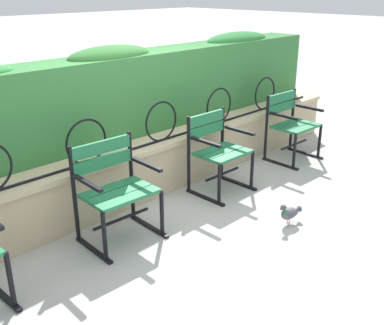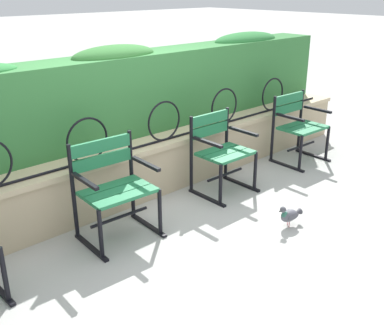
{
  "view_description": "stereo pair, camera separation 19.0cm",
  "coord_description": "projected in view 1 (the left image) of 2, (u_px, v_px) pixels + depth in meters",
  "views": [
    {
      "loc": [
        -2.76,
        -2.61,
        2.07
      ],
      "look_at": [
        0.0,
        0.09,
        0.55
      ],
      "focal_mm": 42.49,
      "sensor_mm": 36.0,
      "label": 1
    },
    {
      "loc": [
        -2.62,
        -2.75,
        2.07
      ],
      "look_at": [
        0.0,
        0.09,
        0.55
      ],
      "focal_mm": 42.49,
      "sensor_mm": 36.0,
      "label": 2
    }
  ],
  "objects": [
    {
      "name": "ground_plane",
      "position": [
        198.0,
        219.0,
        4.29
      ],
      "size": [
        60.0,
        60.0,
        0.0
      ],
      "primitive_type": "plane",
      "color": "#ADADA8"
    },
    {
      "name": "park_chair_rightmost",
      "position": [
        291.0,
        124.0,
        5.64
      ],
      "size": [
        0.6,
        0.54,
        0.83
      ],
      "color": "#237547",
      "rests_on": "ground"
    },
    {
      "name": "pigeon_near_chairs",
      "position": [
        289.0,
        213.0,
        4.17
      ],
      "size": [
        0.29,
        0.12,
        0.22
      ],
      "color": "#5B5B66",
      "rests_on": "ground"
    },
    {
      "name": "park_chair_centre_left",
      "position": [
        114.0,
        188.0,
        3.84
      ],
      "size": [
        0.65,
        0.55,
        0.86
      ],
      "color": "#237547",
      "rests_on": "ground"
    },
    {
      "name": "iron_arch_fence",
      "position": [
        129.0,
        133.0,
        4.35
      ],
      "size": [
        5.82,
        0.02,
        0.42
      ],
      "color": "black",
      "rests_on": "stone_wall"
    },
    {
      "name": "stone_wall",
      "position": [
        143.0,
        169.0,
        4.71
      ],
      "size": [
        6.34,
        0.41,
        0.56
      ],
      "color": "tan",
      "rests_on": "ground"
    },
    {
      "name": "park_chair_centre_right",
      "position": [
        217.0,
        150.0,
        4.75
      ],
      "size": [
        0.57,
        0.53,
        0.83
      ],
      "color": "#237547",
      "rests_on": "ground"
    },
    {
      "name": "hedge_row",
      "position": [
        116.0,
        93.0,
        4.73
      ],
      "size": [
        6.21,
        0.49,
        0.94
      ],
      "color": "#387A3D",
      "rests_on": "stone_wall"
    }
  ]
}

